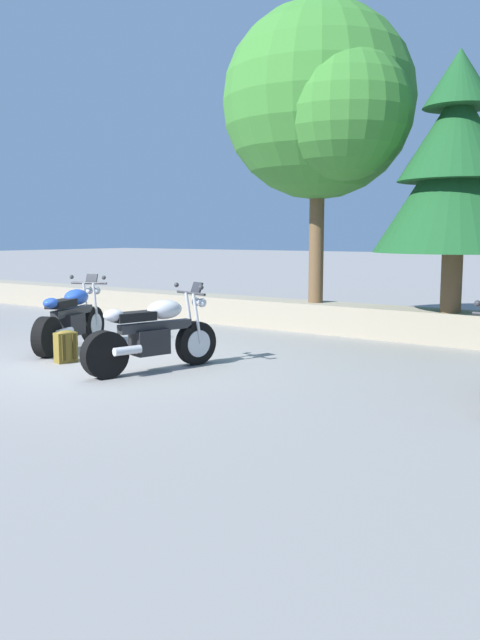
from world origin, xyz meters
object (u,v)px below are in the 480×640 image
object	(u,v)px
motorcycle_blue_near_left	(72,319)
motorcycle_silver_centre	(154,336)
leafy_tree_far_left	(324,105)
rider_backpack	(65,346)
pine_tree_mid_left	(456,168)

from	to	relation	value
motorcycle_blue_near_left	motorcycle_silver_centre	size ratio (longest dim) A/B	0.98
motorcycle_blue_near_left	motorcycle_silver_centre	distance (m)	2.32
motorcycle_silver_centre	leafy_tree_far_left	xyz separation A→B (m)	(0.14, 4.46, 3.71)
motorcycle_blue_near_left	rider_backpack	bearing A→B (deg)	-45.22
rider_backpack	pine_tree_mid_left	bearing A→B (deg)	49.42
motorcycle_silver_centre	rider_backpack	size ratio (longest dim) A/B	4.32
motorcycle_blue_near_left	pine_tree_mid_left	size ratio (longest dim) A/B	0.47
motorcycle_silver_centre	pine_tree_mid_left	size ratio (longest dim) A/B	0.48
motorcycle_silver_centre	leafy_tree_far_left	bearing A→B (deg)	88.19
motorcycle_blue_near_left	pine_tree_mid_left	xyz separation A→B (m)	(4.87, 3.94, 2.43)
leafy_tree_far_left	pine_tree_mid_left	distance (m)	2.77
motorcycle_blue_near_left	leafy_tree_far_left	size ratio (longest dim) A/B	0.36
motorcycle_silver_centre	motorcycle_blue_near_left	bearing A→B (deg)	167.55
motorcycle_blue_near_left	motorcycle_silver_centre	bearing A→B (deg)	-12.45
rider_backpack	leafy_tree_far_left	xyz separation A→B (m)	(1.61, 4.77, 3.96)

